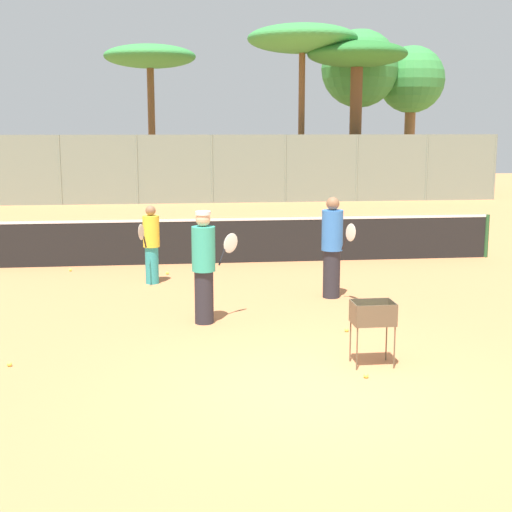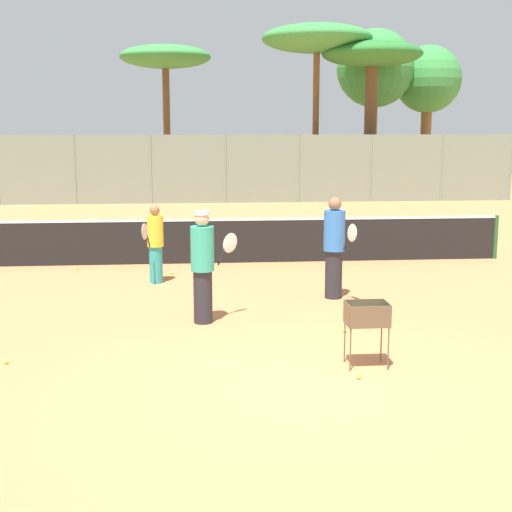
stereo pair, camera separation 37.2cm
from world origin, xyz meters
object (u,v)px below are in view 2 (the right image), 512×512
Objects in this scene: tennis_net at (253,239)px; player_white_outfit at (155,243)px; player_yellow_shirt at (334,247)px; ball_cart at (368,319)px; player_red_cap at (203,265)px.

player_white_outfit reaches higher than tennis_net.
player_yellow_shirt reaches higher than ball_cart.
player_yellow_shirt is at bearing 85.33° from ball_cart.
ball_cart is at bearing 49.39° from player_white_outfit.
player_red_cap reaches higher than ball_cart.
tennis_net is 7.45× the size of player_white_outfit.
player_red_cap is at bearing 132.07° from ball_cart.
player_yellow_shirt reaches higher than player_red_cap.
player_white_outfit is at bearing -138.16° from player_yellow_shirt.
tennis_net is 6.51× the size of player_red_cap.
player_red_cap is 0.97× the size of player_yellow_shirt.
tennis_net reaches higher than ball_cart.
player_white_outfit is 0.87× the size of player_red_cap.
tennis_net is 3.94m from player_yellow_shirt.
tennis_net is 6.32× the size of player_yellow_shirt.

